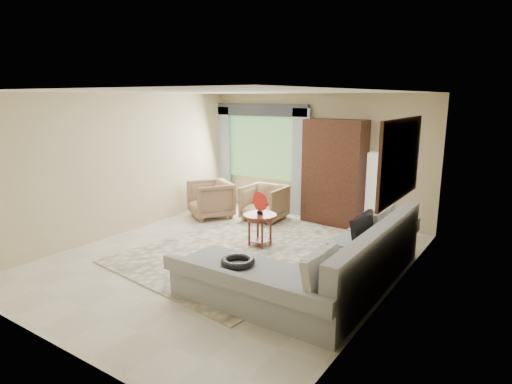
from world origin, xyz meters
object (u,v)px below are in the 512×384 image
Objects in this scene: armoire at (334,172)px; armchair_right at (264,203)px; coffee_table at (260,230)px; potted_plant at (225,195)px; armchair_left at (210,199)px; floor_lamp at (374,191)px; tv_screen at (364,232)px; sectional_sofa at (329,269)px.

armchair_right is at bearing -153.47° from armoire.
coffee_table is 1.13× the size of potted_plant.
armchair_left is 0.41× the size of armoire.
floor_lamp is at bearing 16.07° from armchair_right.
tv_screen is 0.91× the size of armchair_right.
armchair_left is 3.37m from floor_lamp.
potted_plant is at bearing 142.34° from armchair_left.
sectional_sofa is at bearing -66.94° from armoire.
armchair_left is 1.04× the size of armchair_right.
coffee_table is 0.27× the size of armoire.
tv_screen is 3.30m from armchair_right.
armoire is at bearing 76.96° from coffee_table.
floor_lamp reaches higher than armchair_right.
tv_screen is 2.05m from coffee_table.
coffee_table is 2.95m from potted_plant.
armchair_right is at bearing -20.47° from potted_plant.
tv_screen is at bearing -11.28° from coffee_table.
tv_screen reaches higher than coffee_table.
armoire is at bearing 24.11° from armchair_right.
armoire is at bearing 56.34° from armchair_left.
armchair_left is 0.57× the size of floor_lamp.
sectional_sofa is at bearing -81.67° from floor_lamp.
armchair_right is 2.20m from floor_lamp.
sectional_sofa is at bearing 5.20° from armchair_left.
armoire is (-1.23, 2.90, 0.77)m from sectional_sofa.
tv_screen is at bearing 13.18° from armchair_left.
potted_plant is (-1.45, 0.54, -0.12)m from armchair_right.
floor_lamp is (3.51, 0.15, 0.50)m from potted_plant.
armoire reaches higher than armchair_right.
potted_plant is 3.55m from floor_lamp.
armchair_left is at bearing 153.26° from coffee_table.
armchair_right is 0.55× the size of floor_lamp.
tv_screen is at bearing -57.95° from armoire.
tv_screen is 0.49× the size of floor_lamp.
armchair_right is at bearing 147.35° from tv_screen.
armoire is at bearing -175.71° from floor_lamp.
armchair_left is (-3.86, 1.35, -0.33)m from tv_screen.
floor_lamp reaches higher than coffee_table.
floor_lamp is at bearing 105.91° from tv_screen.
tv_screen reaches higher than sectional_sofa.
coffee_table is at bearing -40.49° from potted_plant.
potted_plant is 0.24× the size of armoire.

